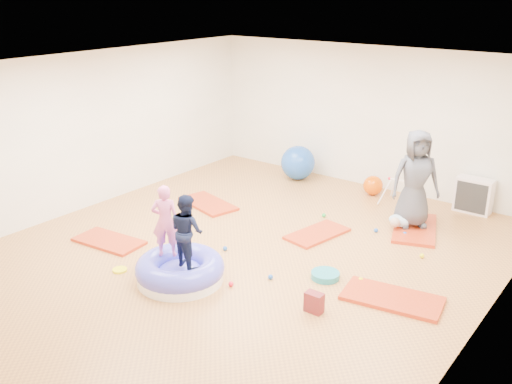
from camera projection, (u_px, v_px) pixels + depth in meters
The scene contains 19 objects.
room at pixel (244, 165), 8.29m from camera, with size 7.01×8.01×2.81m.
gym_mat_front_left at pixel (109, 241), 9.09m from camera, with size 1.13×0.57×0.05m, color #C33F25.
gym_mat_mid_left at pixel (208, 204), 10.64m from camera, with size 1.18×0.59×0.05m, color #C33F25.
gym_mat_center_back at pixel (317, 234), 9.36m from camera, with size 1.09×0.54×0.05m, color #C33F25.
gym_mat_right at pixel (392, 298), 7.43m from camera, with size 1.27×0.63×0.05m, color #C33F25.
gym_mat_rear_right at pixel (415, 228), 9.56m from camera, with size 1.34×0.67×0.06m, color #C33F25.
inflatable_cushion at pixel (180, 270), 7.89m from camera, with size 1.24×1.24×0.39m.
child_pink at pixel (165, 218), 7.79m from camera, with size 0.38×0.25×1.04m, color pink.
child_navy at pixel (187, 227), 7.51m from camera, with size 0.49×0.38×1.01m, color black.
adult_caregiver at pixel (415, 179), 9.36m from camera, with size 0.80×0.52×1.64m, color #42444D.
infant at pixel (398, 221), 9.51m from camera, with size 0.36×0.36×0.21m.
ball_pit_balls at pixel (312, 254), 8.63m from camera, with size 2.64×3.63×0.07m.
exercise_ball_blue at pixel (298, 163), 11.95m from camera, with size 0.72×0.72×0.72m, color blue.
exercise_ball_orange at pixel (373, 185), 11.11m from camera, with size 0.38×0.38×0.38m, color #E75300.
infant_play_gym at pixel (401, 188), 10.55m from camera, with size 0.63×0.60×0.48m.
cube_shelf at pixel (474, 195), 10.22m from camera, with size 0.63×0.31×0.63m.
balance_disc at pixel (325, 275), 7.98m from camera, with size 0.40×0.40×0.09m, color teal.
backpack at pixel (314, 302), 7.13m from camera, with size 0.23×0.14×0.26m, color red.
yellow_toy at pixel (120, 270), 8.19m from camera, with size 0.21×0.21×0.03m, color #FFF70A.
Camera 1 is at (4.92, -6.21, 3.88)m, focal length 40.00 mm.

